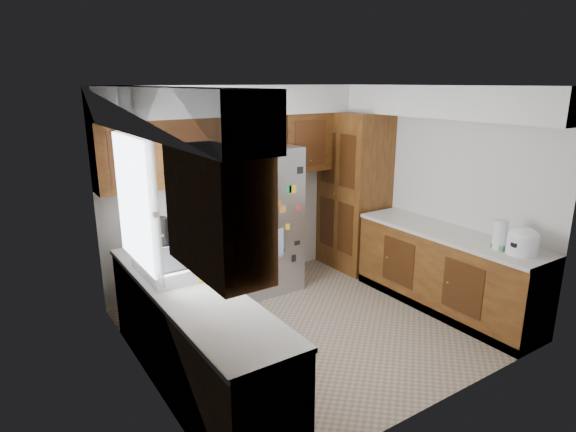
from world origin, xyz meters
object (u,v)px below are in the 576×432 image
at_px(fridge, 258,220).
at_px(rice_cooker, 523,241).
at_px(pantry, 354,192).
at_px(paper_towel, 500,235).

height_order(fridge, rice_cooker, fridge).
bearing_deg(pantry, paper_towel, -91.39).
relative_size(pantry, fridge, 1.19).
relative_size(fridge, rice_cooker, 5.90).
height_order(pantry, fridge, pantry).
height_order(fridge, paper_towel, fridge).
distance_m(rice_cooker, paper_towel, 0.22).
height_order(pantry, paper_towel, pantry).
distance_m(pantry, paper_towel, 2.26).
bearing_deg(pantry, fridge, 177.94).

